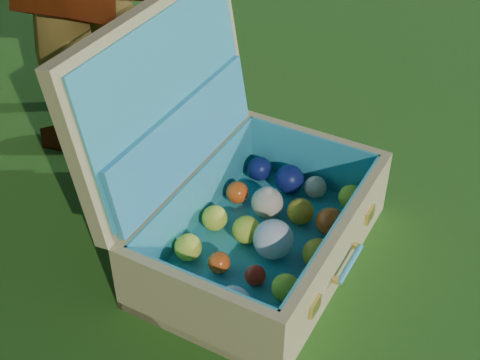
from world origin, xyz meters
name	(u,v)px	position (x,y,z in m)	size (l,w,h in m)	color
ground	(177,253)	(0.00, 0.00, 0.00)	(60.00, 60.00, 0.00)	#215114
suitcase	(233,192)	(0.14, -0.07, 0.18)	(0.84, 0.77, 0.65)	tan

